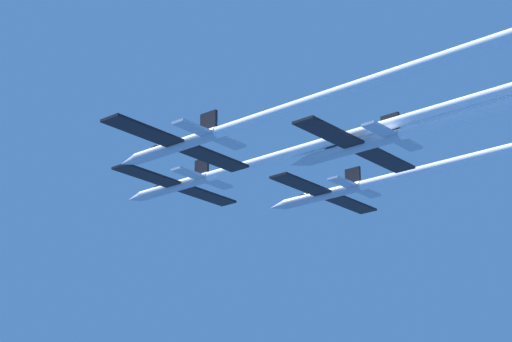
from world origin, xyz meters
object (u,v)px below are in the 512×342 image
at_px(jet_left_wing, 258,119).
at_px(jet_lead, 261,161).
at_px(jet_slot, 447,121).
at_px(jet_right_wing, 420,171).

bearing_deg(jet_left_wing, jet_lead, 38.71).
distance_m(jet_left_wing, jet_slot, 16.32).
relative_size(jet_lead, jet_slot, 1.15).
xyz_separation_m(jet_left_wing, jet_slot, (11.58, -11.50, 0.37)).
height_order(jet_lead, jet_slot, jet_lead).
bearing_deg(jet_right_wing, jet_lead, 134.77).
distance_m(jet_right_wing, jet_slot, 14.34).
bearing_deg(jet_lead, jet_right_wing, -45.23).
relative_size(jet_left_wing, jet_slot, 1.00).
bearing_deg(jet_right_wing, jet_left_wing, 174.01).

